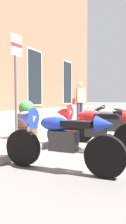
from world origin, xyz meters
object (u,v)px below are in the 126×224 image
Objects in this scene: pedestrian_tan_coat at (80,100)px; parking_sign at (16,74)px; barrel_planter at (27,122)px; motorcycle_black_sport at (117,118)px; motorcycle_grey_naked at (111,125)px; motorcycle_blue_sport at (56,136)px; motorcycle_red_sport at (90,126)px.

parking_sign is (-5.08, -0.52, 0.58)m from pedestrian_tan_coat.
pedestrian_tan_coat is at bearing 2.93° from barrel_planter.
parking_sign reaches higher than barrel_planter.
parking_sign is (-3.26, 1.47, 1.16)m from motorcycle_black_sport.
pedestrian_tan_coat is at bearing 33.12° from motorcycle_grey_naked.
motorcycle_grey_naked is at bearing -62.88° from barrel_planter.
motorcycle_blue_sport is 1.43m from motorcycle_red_sport.
motorcycle_blue_sport reaches higher than motorcycle_grey_naked.
motorcycle_red_sport reaches higher than motorcycle_blue_sport.
barrel_planter is (1.61, 1.68, 0.01)m from motorcycle_blue_sport.
motorcycle_black_sport is 3.01m from barrel_planter.
pedestrian_tan_coat reaches higher than motorcycle_blue_sport.
barrel_planter is at bearing 117.12° from motorcycle_grey_naked.
parking_sign reaches higher than motorcycle_blue_sport.
barrel_planter is (-0.98, 1.92, 0.08)m from motorcycle_grey_naked.
motorcycle_blue_sport is 1.96m from parking_sign.
motorcycle_red_sport is 2.62m from motorcycle_black_sport.
motorcycle_red_sport is 0.91× the size of parking_sign.
motorcycle_red_sport is 4.90m from pedestrian_tan_coat.
motorcycle_blue_sport is at bearing 176.81° from motorcycle_red_sport.
motorcycle_grey_naked is (1.17, -0.16, -0.08)m from motorcycle_red_sport.
motorcycle_black_sport is 1.14× the size of pedestrian_tan_coat.
parking_sign is at bearing 155.75° from motorcycle_black_sport.
motorcycle_red_sport is at bearing -3.19° from motorcycle_blue_sport.
motorcycle_blue_sport is at bearing 174.69° from motorcycle_grey_naked.
motorcycle_grey_naked is 0.88× the size of parking_sign.
pedestrian_tan_coat is (4.45, 1.98, 0.55)m from motorcycle_red_sport.
parking_sign is (0.79, 1.38, 1.14)m from motorcycle_blue_sport.
motorcycle_red_sport is 1.95m from parking_sign.
pedestrian_tan_coat reaches higher than motorcycle_black_sport.
barrel_planter is (-2.44, 1.77, 0.03)m from motorcycle_black_sport.
parking_sign is 2.46× the size of barrel_planter.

